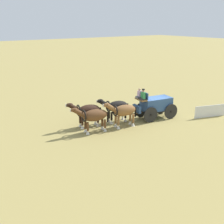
{
  "coord_description": "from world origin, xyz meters",
  "views": [
    {
      "loc": [
        17.16,
        17.18,
        8.31
      ],
      "look_at": [
        4.35,
        -0.65,
        1.2
      ],
      "focal_mm": 45.38,
      "sensor_mm": 36.0,
      "label": 1
    }
  ],
  "objects": [
    {
      "name": "draft_horse_lead_near",
      "position": [
        6.29,
        -0.41,
        1.31
      ],
      "size": [
        3.1,
        1.27,
        2.17
      ],
      "color": "brown",
      "rests_on": "ground"
    },
    {
      "name": "draft_horse_lead_off",
      "position": [
        6.07,
        -1.69,
        1.32
      ],
      "size": [
        2.98,
        1.26,
        2.19
      ],
      "color": "#331E14",
      "rests_on": "ground"
    },
    {
      "name": "ground_plane",
      "position": [
        0.0,
        0.0,
        0.0
      ],
      "size": [
        220.0,
        220.0,
        0.0
      ],
      "primitive_type": "plane",
      "color": "#9E8C4C"
    },
    {
      "name": "show_wagon",
      "position": [
        0.16,
        -0.03,
        1.27
      ],
      "size": [
        5.73,
        2.18,
        2.88
      ],
      "color": "#2D4C7A",
      "rests_on": "ground"
    },
    {
      "name": "sponsor_banner",
      "position": [
        -4.17,
        2.68,
        0.55
      ],
      "size": [
        3.06,
        1.05,
        1.1
      ],
      "primitive_type": "cube",
      "rotation": [
        0.0,
        0.0,
        -0.31
      ],
      "color": "silver",
      "rests_on": "ground"
    },
    {
      "name": "draft_horse_rear_off",
      "position": [
        3.52,
        -1.26,
        1.33
      ],
      "size": [
        2.95,
        1.22,
        2.2
      ],
      "color": "black",
      "rests_on": "ground"
    },
    {
      "name": "draft_horse_rear_near",
      "position": [
        3.74,
        0.03,
        1.33
      ],
      "size": [
        2.99,
        1.22,
        2.2
      ],
      "color": "brown",
      "rests_on": "ground"
    }
  ]
}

